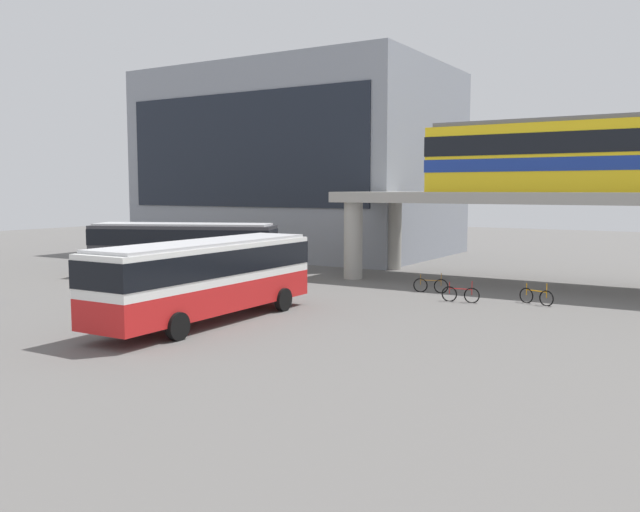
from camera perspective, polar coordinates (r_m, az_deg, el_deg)
ground_plane at (r=36.28m, az=0.62°, el=-2.62°), size 120.00×120.00×0.00m
station_building at (r=56.04m, az=-1.67°, el=7.84°), size 23.37×15.86×14.70m
elevated_platform at (r=37.45m, az=24.78°, el=3.92°), size 31.21×7.07×5.09m
train at (r=37.61m, az=23.54°, el=7.98°), size 19.28×2.96×3.84m
bus_main at (r=26.83m, az=-9.56°, el=-1.36°), size 2.88×11.07×3.22m
bus_secondary at (r=40.94m, az=-11.53°, el=1.01°), size 11.15×6.69×3.22m
bicycle_red at (r=32.03m, az=11.83°, el=-3.21°), size 1.78×0.28×1.04m
bicycle_orange at (r=32.28m, az=17.87°, el=-3.29°), size 1.70×0.67×1.04m
bicycle_brown at (r=34.73m, az=9.37°, el=-2.47°), size 1.75×0.48×1.04m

